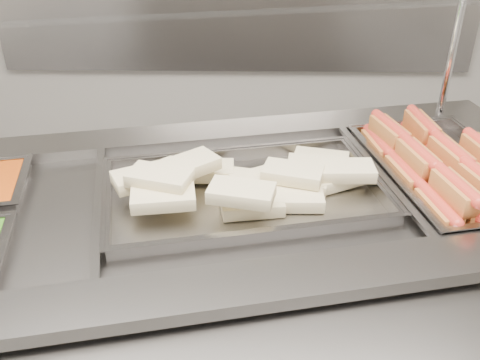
{
  "coord_description": "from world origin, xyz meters",
  "views": [
    {
      "loc": [
        0.08,
        -0.91,
        1.76
      ],
      "look_at": [
        0.06,
        0.35,
        1.01
      ],
      "focal_mm": 40.0,
      "sensor_mm": 36.0,
      "label": 1
    }
  ],
  "objects_px": {
    "steam_counter": "(223,320)",
    "pan_wraps": "(244,196)",
    "pan_hotdogs": "(445,179)",
    "sneeze_guard": "(204,21)"
  },
  "relations": [
    {
      "from": "steam_counter",
      "to": "pan_wraps",
      "type": "bearing_deg",
      "value": 12.15
    },
    {
      "from": "steam_counter",
      "to": "pan_hotdogs",
      "type": "height_order",
      "value": "pan_hotdogs"
    },
    {
      "from": "pan_hotdogs",
      "to": "steam_counter",
      "type": "bearing_deg",
      "value": -167.85
    },
    {
      "from": "sneeze_guard",
      "to": "pan_wraps",
      "type": "bearing_deg",
      "value": -62.5
    },
    {
      "from": "sneeze_guard",
      "to": "pan_wraps",
      "type": "xyz_separation_m",
      "value": [
        0.11,
        -0.22,
        -0.43
      ]
    },
    {
      "from": "steam_counter",
      "to": "pan_wraps",
      "type": "relative_size",
      "value": 2.69
    },
    {
      "from": "steam_counter",
      "to": "pan_wraps",
      "type": "distance_m",
      "value": 0.47
    },
    {
      "from": "sneeze_guard",
      "to": "pan_wraps",
      "type": "relative_size",
      "value": 2.24
    },
    {
      "from": "steam_counter",
      "to": "pan_hotdogs",
      "type": "xyz_separation_m",
      "value": [
        0.67,
        0.14,
        0.45
      ]
    },
    {
      "from": "steam_counter",
      "to": "sneeze_guard",
      "type": "xyz_separation_m",
      "value": [
        -0.05,
        0.23,
        0.89
      ]
    }
  ]
}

